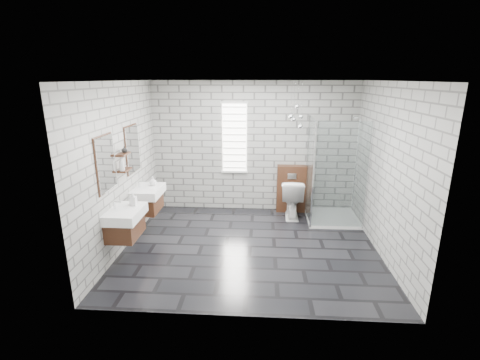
# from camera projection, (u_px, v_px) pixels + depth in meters

# --- Properties ---
(floor) EXTENTS (4.20, 3.60, 0.02)m
(floor) POSITION_uv_depth(u_px,v_px,m) (250.00, 247.00, 5.88)
(floor) COLOR black
(floor) RESTS_ON ground
(ceiling) EXTENTS (4.20, 3.60, 0.02)m
(ceiling) POSITION_uv_depth(u_px,v_px,m) (252.00, 80.00, 5.12)
(ceiling) COLOR white
(ceiling) RESTS_ON wall_back
(wall_back) EXTENTS (4.20, 0.02, 2.70)m
(wall_back) POSITION_uv_depth(u_px,v_px,m) (254.00, 147.00, 7.23)
(wall_back) COLOR #A0A09B
(wall_back) RESTS_ON floor
(wall_front) EXTENTS (4.20, 0.02, 2.70)m
(wall_front) POSITION_uv_depth(u_px,v_px,m) (245.00, 211.00, 3.77)
(wall_front) COLOR #A0A09B
(wall_front) RESTS_ON floor
(wall_left) EXTENTS (0.02, 3.60, 2.70)m
(wall_left) POSITION_uv_depth(u_px,v_px,m) (121.00, 167.00, 5.63)
(wall_left) COLOR #A0A09B
(wall_left) RESTS_ON floor
(wall_right) EXTENTS (0.02, 3.60, 2.70)m
(wall_right) POSITION_uv_depth(u_px,v_px,m) (387.00, 172.00, 5.37)
(wall_right) COLOR #A0A09B
(wall_right) RESTS_ON floor
(vanity_left) EXTENTS (0.47, 0.70, 1.57)m
(vanity_left) POSITION_uv_depth(u_px,v_px,m) (123.00, 215.00, 5.24)
(vanity_left) COLOR #462615
(vanity_left) RESTS_ON wall_left
(vanity_right) EXTENTS (0.47, 0.70, 1.57)m
(vanity_right) POSITION_uv_depth(u_px,v_px,m) (146.00, 192.00, 6.27)
(vanity_right) COLOR #462615
(vanity_right) RESTS_ON wall_left
(shelf_lower) EXTENTS (0.14, 0.30, 0.03)m
(shelf_lower) POSITION_uv_depth(u_px,v_px,m) (125.00, 170.00, 5.58)
(shelf_lower) COLOR #462615
(shelf_lower) RESTS_ON wall_left
(shelf_upper) EXTENTS (0.14, 0.30, 0.03)m
(shelf_upper) POSITION_uv_depth(u_px,v_px,m) (123.00, 154.00, 5.51)
(shelf_upper) COLOR #462615
(shelf_upper) RESTS_ON wall_left
(window) EXTENTS (0.56, 0.05, 1.48)m
(window) POSITION_uv_depth(u_px,v_px,m) (234.00, 138.00, 7.17)
(window) COLOR white
(window) RESTS_ON wall_back
(cistern_panel) EXTENTS (0.60, 0.20, 1.00)m
(cistern_panel) POSITION_uv_depth(u_px,v_px,m) (291.00, 189.00, 7.32)
(cistern_panel) COLOR #462615
(cistern_panel) RESTS_ON floor
(flush_plate) EXTENTS (0.18, 0.01, 0.12)m
(flush_plate) POSITION_uv_depth(u_px,v_px,m) (292.00, 176.00, 7.13)
(flush_plate) COLOR silver
(flush_plate) RESTS_ON cistern_panel
(shower_enclosure) EXTENTS (1.00, 1.00, 2.03)m
(shower_enclosure) POSITION_uv_depth(u_px,v_px,m) (329.00, 197.00, 6.78)
(shower_enclosure) COLOR white
(shower_enclosure) RESTS_ON floor
(pendant_cluster) EXTENTS (0.28, 0.23, 0.89)m
(pendant_cluster) POSITION_uv_depth(u_px,v_px,m) (297.00, 117.00, 6.57)
(pendant_cluster) COLOR silver
(pendant_cluster) RESTS_ON ceiling
(toilet) EXTENTS (0.47, 0.79, 0.79)m
(toilet) POSITION_uv_depth(u_px,v_px,m) (292.00, 198.00, 7.07)
(toilet) COLOR white
(toilet) RESTS_ON floor
(soap_bottle_a) EXTENTS (0.10, 0.10, 0.21)m
(soap_bottle_a) POSITION_uv_depth(u_px,v_px,m) (133.00, 199.00, 5.34)
(soap_bottle_a) COLOR #B2B2B2
(soap_bottle_a) RESTS_ON vanity_left
(soap_bottle_b) EXTENTS (0.13, 0.13, 0.17)m
(soap_bottle_b) POSITION_uv_depth(u_px,v_px,m) (153.00, 181.00, 6.33)
(soap_bottle_b) COLOR #B2B2B2
(soap_bottle_b) RESTS_ON vanity_right
(soap_bottle_c) EXTENTS (0.09, 0.09, 0.22)m
(soap_bottle_c) POSITION_uv_depth(u_px,v_px,m) (122.00, 164.00, 5.44)
(soap_bottle_c) COLOR #B2B2B2
(soap_bottle_c) RESTS_ON shelf_lower
(vase) EXTENTS (0.10, 0.10, 0.10)m
(vase) POSITION_uv_depth(u_px,v_px,m) (124.00, 150.00, 5.54)
(vase) COLOR #B2B2B2
(vase) RESTS_ON shelf_upper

